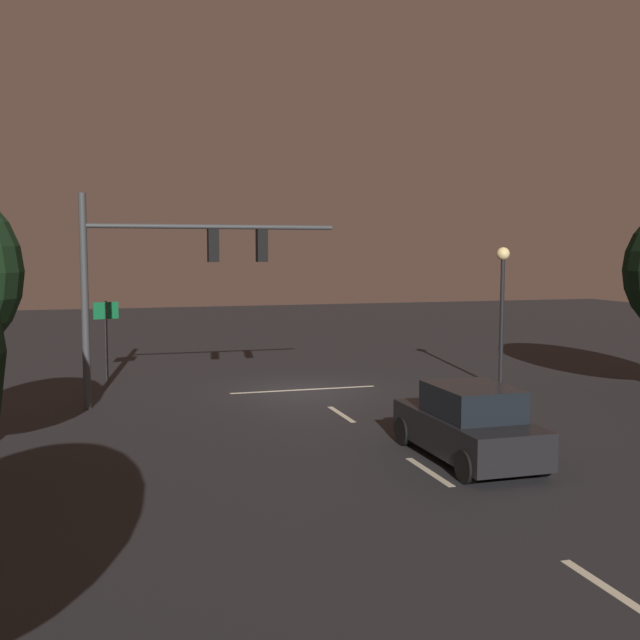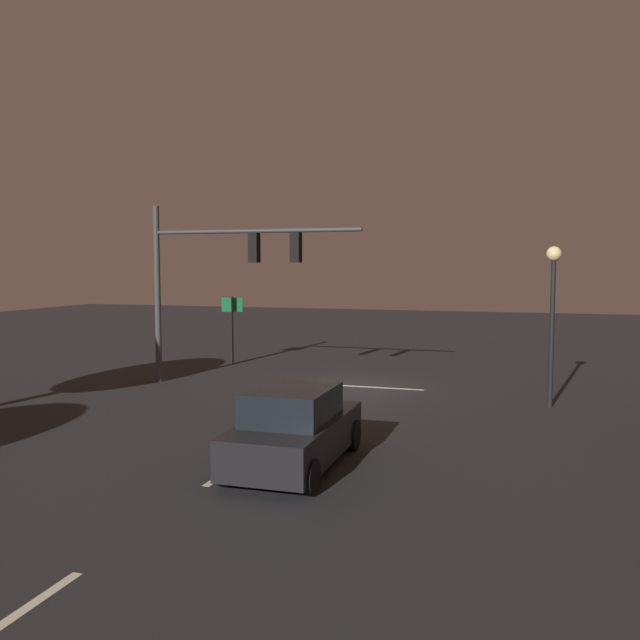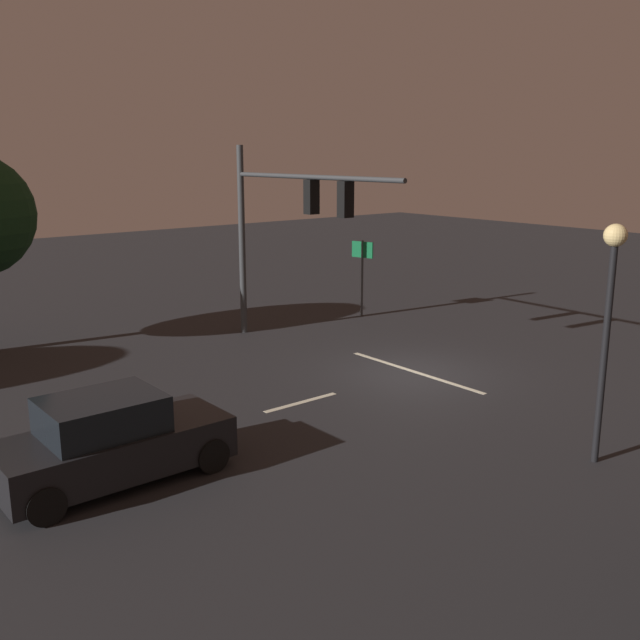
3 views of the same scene
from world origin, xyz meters
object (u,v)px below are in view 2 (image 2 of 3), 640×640
at_px(traffic_signal_assembly, 220,265).
at_px(street_lamp_left_kerb, 553,294).
at_px(route_sign, 232,315).
at_px(car_approaching, 295,429).

xyz_separation_m(traffic_signal_assembly, street_lamp_left_kerb, (-10.95, 0.42, -0.87)).
relative_size(traffic_signal_assembly, street_lamp_left_kerb, 1.60).
bearing_deg(route_sign, traffic_signal_assembly, 110.47).
height_order(street_lamp_left_kerb, route_sign, street_lamp_left_kerb).
xyz_separation_m(traffic_signal_assembly, car_approaching, (-5.67, 8.29, -3.44)).
height_order(car_approaching, street_lamp_left_kerb, street_lamp_left_kerb).
bearing_deg(street_lamp_left_kerb, car_approaching, 56.20).
distance_m(car_approaching, route_sign, 15.23).
height_order(traffic_signal_assembly, route_sign, traffic_signal_assembly).
bearing_deg(street_lamp_left_kerb, traffic_signal_assembly, -2.18).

